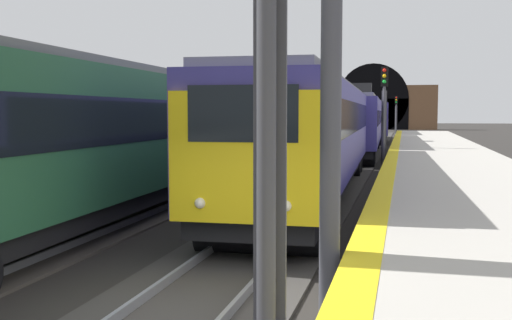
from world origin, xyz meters
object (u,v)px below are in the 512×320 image
object	(u,v)px
train_adjacent_platform	(265,123)
railway_signal_far	(396,111)
railway_signal_near	(267,108)
catenary_mast_near	(229,102)
railway_signal_mid	(384,106)
train_main_approaching	(358,122)

from	to	relation	value
train_adjacent_platform	railway_signal_far	world-z (taller)	railway_signal_far
railway_signal_near	catenary_mast_near	xyz separation A→B (m)	(47.02, 13.98, 0.90)
railway_signal_near	catenary_mast_near	bearing A→B (deg)	-163.44
railway_signal_mid	catenary_mast_near	size ratio (longest dim) A/B	0.72
train_main_approaching	railway_signal_near	bearing A→B (deg)	1.60
railway_signal_far	catenary_mast_near	distance (m)	31.48
catenary_mast_near	train_adjacent_platform	bearing A→B (deg)	-158.25
railway_signal_near	railway_signal_far	size ratio (longest dim) A/B	1.01
train_adjacent_platform	railway_signal_near	bearing A→B (deg)	11.48
catenary_mast_near	railway_signal_near	bearing A→B (deg)	-163.44
railway_signal_far	catenary_mast_near	size ratio (longest dim) A/B	0.67
railway_signal_near	railway_signal_mid	size ratio (longest dim) A/B	0.94
train_main_approaching	railway_signal_mid	world-z (taller)	railway_signal_mid
railway_signal_mid	railway_signal_far	bearing A→B (deg)	-180.00
railway_signal_near	railway_signal_mid	world-z (taller)	railway_signal_mid
railway_signal_near	train_adjacent_platform	bearing A→B (deg)	-167.15
railway_signal_mid	catenary_mast_near	world-z (taller)	catenary_mast_near
train_adjacent_platform	railway_signal_mid	world-z (taller)	railway_signal_mid
railway_signal_far	train_main_approaching	bearing A→B (deg)	-2.86
train_main_approaching	train_adjacent_platform	xyz separation A→B (m)	(-8.38, 4.43, 0.08)
train_adjacent_platform	railway_signal_far	bearing A→B (deg)	170.95
train_adjacent_platform	catenary_mast_near	world-z (taller)	catenary_mast_near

